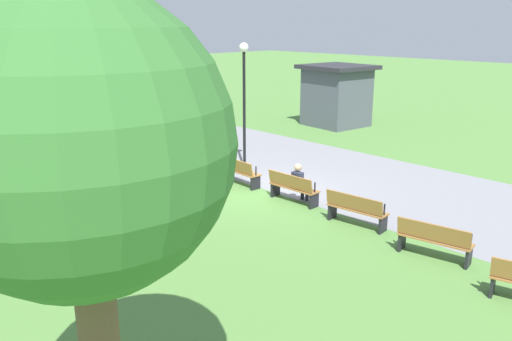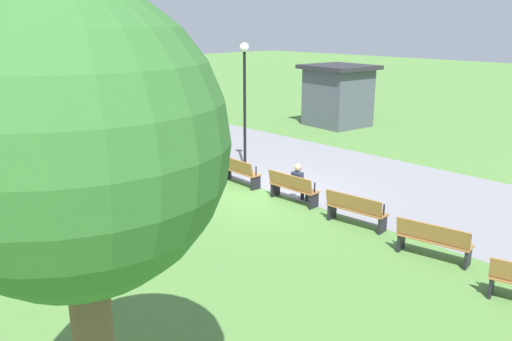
# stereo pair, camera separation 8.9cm
# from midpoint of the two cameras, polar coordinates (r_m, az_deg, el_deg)

# --- Properties ---
(ground_plane) EXTENTS (120.00, 120.00, 0.00)m
(ground_plane) POSITION_cam_midpoint_polar(r_m,az_deg,el_deg) (16.20, 1.31, -2.42)
(ground_plane) COLOR #54843D
(path_paving) EXTENTS (31.09, 6.26, 0.01)m
(path_paving) POSITION_cam_midpoint_polar(r_m,az_deg,el_deg) (18.54, 8.59, -0.19)
(path_paving) COLOR gray
(path_paving) RESTS_ON ground
(bench_0) EXTENTS (1.69, 0.86, 0.89)m
(bench_0) POSITION_cam_midpoint_polar(r_m,az_deg,el_deg) (22.04, -16.06, 3.20)
(bench_0) COLOR #996633
(bench_0) RESTS_ON ground
(bench_1) EXTENTS (1.68, 0.75, 0.89)m
(bench_1) POSITION_cam_midpoint_polar(r_m,az_deg,el_deg) (20.28, -11.74, 2.41)
(bench_1) COLOR #996633
(bench_1) RESTS_ON ground
(bench_2) EXTENTS (1.66, 0.64, 0.89)m
(bench_2) POSITION_cam_midpoint_polar(r_m,az_deg,el_deg) (18.54, -7.01, 1.35)
(bench_2) COLOR #996633
(bench_2) RESTS_ON ground
(bench_3) EXTENTS (1.64, 0.53, 0.89)m
(bench_3) POSITION_cam_midpoint_polar(r_m,az_deg,el_deg) (16.84, -1.74, -0.04)
(bench_3) COLOR #996633
(bench_3) RESTS_ON ground
(bench_4) EXTENTS (1.64, 0.53, 0.89)m
(bench_4) POSITION_cam_midpoint_polar(r_m,az_deg,el_deg) (15.21, 4.23, -1.86)
(bench_4) COLOR #996633
(bench_4) RESTS_ON ground
(bench_5) EXTENTS (1.66, 0.64, 0.89)m
(bench_5) POSITION_cam_midpoint_polar(r_m,az_deg,el_deg) (13.66, 11.10, -4.23)
(bench_5) COLOR #996633
(bench_5) RESTS_ON ground
(bench_6) EXTENTS (1.68, 0.75, 0.89)m
(bench_6) POSITION_cam_midpoint_polar(r_m,az_deg,el_deg) (12.26, 19.17, -7.26)
(bench_6) COLOR #996633
(bench_6) RESTS_ON ground
(person_seated) EXTENTS (0.33, 0.53, 1.20)m
(person_seated) POSITION_cam_midpoint_polar(r_m,az_deg,el_deg) (15.18, 4.97, -1.25)
(person_seated) COLOR #2D3347
(person_seated) RESTS_ON ground
(tree_3) EXTENTS (2.90, 2.90, 5.52)m
(tree_3) POSITION_cam_midpoint_polar(r_m,az_deg,el_deg) (5.03, -18.89, 2.33)
(tree_3) COLOR brown
(tree_3) RESTS_ON ground
(lamp_post) EXTENTS (0.32, 0.32, 4.47)m
(lamp_post) POSITION_cam_midpoint_polar(r_m,az_deg,el_deg) (18.07, -1.13, 9.48)
(lamp_post) COLOR black
(lamp_post) RESTS_ON ground
(kiosk) EXTENTS (3.45, 3.34, 3.07)m
(kiosk) POSITION_cam_midpoint_polar(r_m,az_deg,el_deg) (26.87, 9.11, 8.23)
(kiosk) COLOR #4C515B
(kiosk) RESTS_ON ground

